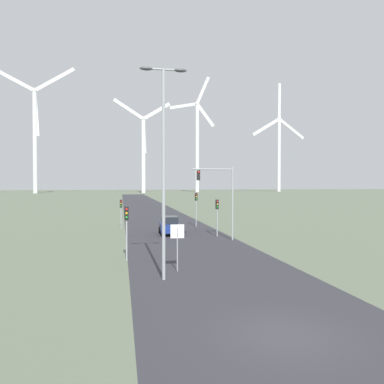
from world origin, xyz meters
The scene contains 14 objects.
ground_plane centered at (0.00, 0.00, 0.00)m, with size 600.00×600.00×0.00m, color #5B6651.
road_surface centered at (0.00, 48.00, 0.00)m, with size 10.00×240.00×0.01m.
streetlamp centered at (-3.19, 7.97, 6.86)m, with size 2.51×0.32×11.24m.
stop_sign_near centered at (-2.19, 9.72, 1.92)m, with size 0.81×0.07×2.74m.
traffic_light_post_near_left centered at (-5.06, 13.36, 2.65)m, with size 0.28×0.33×3.60m.
traffic_light_post_near_right centered at (3.71, 23.23, 2.62)m, with size 0.28×0.34×3.57m.
traffic_light_post_mid_left centered at (-5.43, 32.02, 2.40)m, with size 0.28×0.33×3.27m.
traffic_light_post_mid_right centered at (3.39, 31.93, 2.94)m, with size 0.28×0.34×4.01m.
traffic_light_mast_overhead centered at (3.28, 20.70, 4.63)m, with size 3.78×0.35×6.66m.
car_approaching centered at (-0.64, 25.53, 0.91)m, with size 2.01×4.19×1.83m.
wind_turbine_left centered at (-49.91, 197.03, 33.26)m, with size 41.80×5.19×67.68m.
wind_turbine_center centered at (6.44, 191.75, 25.05)m, with size 31.28×11.15×50.55m.
wind_turbine_right centered at (39.21, 207.14, 31.41)m, with size 25.41×11.27×68.34m.
wind_turbine_far_right centered at (93.84, 213.14, 29.13)m, with size 39.11×9.74×69.05m.
Camera 1 is at (-5.40, -11.78, 5.13)m, focal length 35.00 mm.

